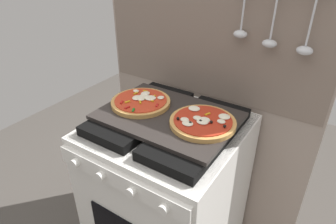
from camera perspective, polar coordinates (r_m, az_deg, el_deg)
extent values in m
cube|color=gray|center=(1.52, 6.95, 0.34)|extent=(1.10, 0.03, 1.55)
cube|color=gray|center=(1.36, 7.62, 13.95)|extent=(1.08, 0.00, 0.56)
cylinder|color=silver|center=(1.24, 14.38, 18.82)|extent=(0.01, 0.01, 0.16)
ellipsoid|color=silver|center=(1.26, 13.80, 14.41)|extent=(0.06, 0.05, 0.03)
cylinder|color=silver|center=(1.21, 19.88, 17.30)|extent=(0.01, 0.01, 0.18)
ellipsoid|color=silver|center=(1.23, 19.00, 12.40)|extent=(0.06, 0.05, 0.03)
cylinder|color=silver|center=(1.18, 26.05, 15.77)|extent=(0.01, 0.01, 0.19)
ellipsoid|color=silver|center=(1.21, 24.88, 10.72)|extent=(0.06, 0.05, 0.03)
cube|color=white|center=(1.50, 0.00, -16.68)|extent=(0.60, 0.60, 0.86)
cube|color=black|center=(1.22, 0.00, -2.92)|extent=(0.59, 0.59, 0.01)
cube|color=black|center=(1.28, -5.24, -0.07)|extent=(0.24, 0.51, 0.04)
cube|color=black|center=(1.15, 5.85, -3.89)|extent=(0.24, 0.51, 0.04)
cube|color=white|center=(1.07, -9.40, -12.93)|extent=(0.58, 0.02, 0.07)
cylinder|color=silver|center=(1.17, -17.51, -9.45)|extent=(0.04, 0.02, 0.04)
cylinder|color=silver|center=(1.09, -12.95, -12.04)|extent=(0.04, 0.02, 0.04)
cylinder|color=silver|center=(1.02, -7.16, -15.15)|extent=(0.04, 0.02, 0.04)
cylinder|color=silver|center=(0.96, -0.87, -18.27)|extent=(0.04, 0.02, 0.04)
cube|color=#2D2826|center=(1.20, 0.00, -0.75)|extent=(0.54, 0.38, 0.02)
cylinder|color=tan|center=(1.27, -5.28, 1.89)|extent=(0.25, 0.25, 0.02)
cylinder|color=red|center=(1.26, -5.30, 2.33)|extent=(0.22, 0.22, 0.00)
ellipsoid|color=#F4EACC|center=(1.33, -6.20, 4.07)|extent=(0.03, 0.02, 0.01)
ellipsoid|color=#F4EACC|center=(1.26, -5.34, 2.57)|extent=(0.04, 0.03, 0.01)
ellipsoid|color=#F4EACC|center=(1.26, -3.43, 2.73)|extent=(0.05, 0.05, 0.01)
ellipsoid|color=#F4EACC|center=(1.30, -4.39, 3.59)|extent=(0.04, 0.04, 0.01)
ellipsoid|color=#F4EACC|center=(1.27, -5.99, 2.76)|extent=(0.04, 0.05, 0.01)
ellipsoid|color=#F4EACC|center=(1.26, -1.42, 2.79)|extent=(0.03, 0.03, 0.01)
ellipsoid|color=#F4EACC|center=(1.27, -3.96, 2.87)|extent=(0.04, 0.03, 0.01)
ellipsoid|color=#F4EACC|center=(1.28, -4.86, 3.03)|extent=(0.04, 0.03, 0.01)
cube|color=red|center=(1.20, -7.92, 0.89)|extent=(0.01, 0.03, 0.00)
cube|color=#19721E|center=(1.18, -6.72, 0.41)|extent=(0.02, 0.03, 0.00)
cube|color=gold|center=(1.23, -5.38, 1.92)|extent=(0.02, 0.02, 0.00)
cube|color=red|center=(1.20, -2.24, 1.26)|extent=(0.02, 0.03, 0.00)
cube|color=red|center=(1.24, -8.95, 1.91)|extent=(0.02, 0.03, 0.00)
cube|color=gold|center=(1.28, -2.78, 3.04)|extent=(0.01, 0.02, 0.00)
cube|color=gold|center=(1.31, -6.24, 3.63)|extent=(0.01, 0.02, 0.00)
cube|color=gold|center=(1.24, -3.19, 2.21)|extent=(0.03, 0.01, 0.00)
cube|color=gold|center=(1.33, -4.37, 4.06)|extent=(0.02, 0.01, 0.00)
cube|color=gold|center=(1.24, -7.84, 1.97)|extent=(0.02, 0.03, 0.00)
cube|color=#19721E|center=(1.26, -4.15, 2.61)|extent=(0.02, 0.02, 0.00)
cube|color=red|center=(1.27, -3.75, 2.81)|extent=(0.01, 0.02, 0.00)
cylinder|color=tan|center=(1.13, 6.72, -2.02)|extent=(0.25, 0.25, 0.02)
cylinder|color=#B72D19|center=(1.12, 6.76, -1.54)|extent=(0.22, 0.22, 0.00)
ellipsoid|color=#F4EACC|center=(1.12, 5.60, -1.25)|extent=(0.04, 0.03, 0.01)
ellipsoid|color=#F4EACC|center=(1.10, 6.70, -1.82)|extent=(0.05, 0.04, 0.01)
ellipsoid|color=#F4EACC|center=(1.11, 10.24, -1.81)|extent=(0.03, 0.03, 0.01)
ellipsoid|color=#F4EACC|center=(1.18, 5.09, 0.69)|extent=(0.05, 0.04, 0.01)
ellipsoid|color=#F4EACC|center=(1.11, 6.99, -1.58)|extent=(0.04, 0.05, 0.01)
ellipsoid|color=#F4EACC|center=(1.15, 10.82, -0.87)|extent=(0.05, 0.04, 0.01)
ellipsoid|color=#F4EACC|center=(1.09, 3.79, -2.21)|extent=(0.04, 0.04, 0.01)
ellipsoid|color=#F4EACC|center=(1.11, 3.23, -1.46)|extent=(0.03, 0.03, 0.01)
cube|color=red|center=(1.11, 7.74, -1.80)|extent=(0.03, 0.02, 0.00)
sphere|color=black|center=(1.11, 1.94, -1.24)|extent=(0.01, 0.01, 0.01)
sphere|color=black|center=(1.10, 6.32, -1.76)|extent=(0.01, 0.01, 0.01)
cube|color=gold|center=(1.15, 7.65, -0.38)|extent=(0.02, 0.03, 0.00)
cube|color=red|center=(1.08, 3.92, -2.51)|extent=(0.02, 0.02, 0.00)
sphere|color=black|center=(1.09, 4.32, -2.10)|extent=(0.01, 0.01, 0.01)
sphere|color=black|center=(1.08, 10.82, -2.78)|extent=(0.01, 0.01, 0.01)
sphere|color=black|center=(1.10, 8.36, -1.89)|extent=(0.01, 0.01, 0.01)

